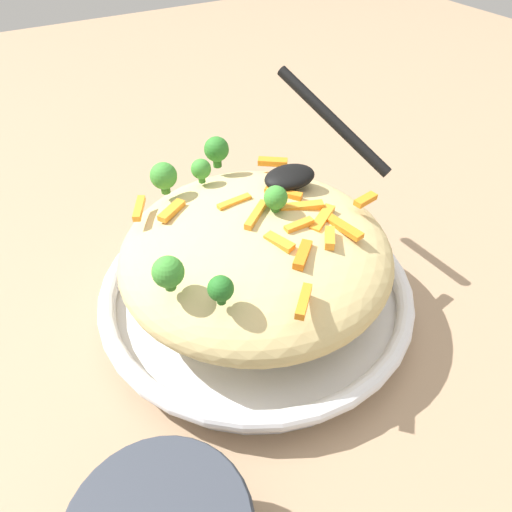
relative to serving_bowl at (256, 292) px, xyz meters
name	(u,v)px	position (x,y,z in m)	size (l,w,h in m)	color
ground_plane	(256,305)	(0.00, 0.00, -0.02)	(2.40, 2.40, 0.00)	#9E7F60
serving_bowl	(256,292)	(0.00, 0.00, 0.00)	(0.33, 0.33, 0.04)	silver
pasta_mound	(256,252)	(0.00, 0.00, 0.06)	(0.27, 0.27, 0.09)	#D1BA7A
carrot_piece_0	(330,238)	(0.04, -0.06, 0.10)	(0.03, 0.01, 0.01)	orange
carrot_piece_1	(303,255)	(0.01, -0.06, 0.10)	(0.03, 0.01, 0.01)	orange
carrot_piece_2	(255,218)	(0.00, 0.00, 0.10)	(0.04, 0.01, 0.01)	orange
carrot_piece_3	(304,301)	(-0.02, -0.11, 0.10)	(0.03, 0.01, 0.01)	orange
carrot_piece_4	(299,226)	(0.03, -0.03, 0.10)	(0.03, 0.01, 0.01)	orange
carrot_piece_5	(283,194)	(0.04, 0.02, 0.10)	(0.04, 0.01, 0.01)	orange
carrot_piece_6	(234,202)	(-0.01, 0.03, 0.10)	(0.04, 0.01, 0.01)	orange
carrot_piece_7	(343,227)	(0.07, -0.05, 0.10)	(0.04, 0.01, 0.01)	orange
carrot_piece_8	(301,207)	(0.05, -0.01, 0.10)	(0.04, 0.01, 0.01)	orange
carrot_piece_9	(366,200)	(0.11, -0.02, 0.10)	(0.03, 0.01, 0.01)	orange
carrot_piece_10	(172,210)	(-0.06, 0.06, 0.10)	(0.03, 0.01, 0.01)	orange
carrot_piece_11	(273,162)	(0.07, 0.08, 0.10)	(0.03, 0.01, 0.01)	orange
carrot_piece_12	(275,243)	(0.00, -0.04, 0.10)	(0.03, 0.01, 0.01)	orange
carrot_piece_13	(139,208)	(-0.09, 0.08, 0.10)	(0.04, 0.01, 0.01)	orange
carrot_piece_14	(322,219)	(0.06, -0.03, 0.10)	(0.04, 0.01, 0.01)	orange
broccoli_floret_0	(201,169)	(-0.01, 0.09, 0.11)	(0.02, 0.02, 0.03)	#377928
broccoli_floret_1	(168,272)	(-0.10, -0.04, 0.11)	(0.03, 0.03, 0.03)	#377928
broccoli_floret_2	(217,150)	(0.01, 0.11, 0.11)	(0.03, 0.03, 0.03)	#296820
broccoli_floret_3	(164,176)	(-0.05, 0.09, 0.11)	(0.03, 0.03, 0.03)	#377928
broccoli_floret_4	(278,200)	(0.02, 0.00, 0.12)	(0.02, 0.02, 0.03)	#377928
broccoli_floret_5	(221,289)	(-0.07, -0.07, 0.11)	(0.02, 0.02, 0.03)	#205B1C
serving_spoon	(306,156)	(0.09, 0.04, 0.12)	(0.13, 0.15, 0.09)	black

